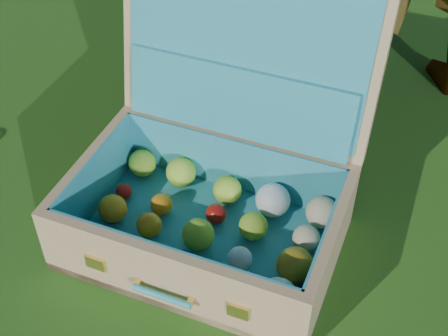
# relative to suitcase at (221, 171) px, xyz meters

# --- Properties ---
(ground) EXTENTS (60.00, 60.00, 0.00)m
(ground) POSITION_rel_suitcase_xyz_m (-0.04, -0.22, -0.17)
(ground) COLOR #215114
(ground) RESTS_ON ground
(suitcase) EXTENTS (0.74, 0.67, 0.61)m
(suitcase) POSITION_rel_suitcase_xyz_m (0.00, 0.00, 0.00)
(suitcase) COLOR tan
(suitcase) RESTS_ON ground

